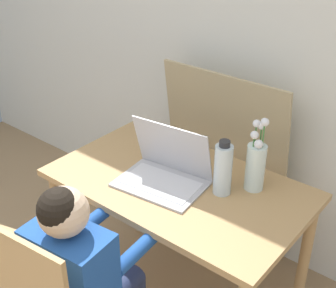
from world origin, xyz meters
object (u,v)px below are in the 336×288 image
at_px(person_seated, 83,269).
at_px(laptop, 166,169).
at_px(flower_vase, 256,163).
at_px(water_bottle, 223,169).

height_order(person_seated, laptop, person_seated).
height_order(flower_vase, water_bottle, flower_vase).
bearing_deg(laptop, person_seated, -90.50).
bearing_deg(person_seated, water_bottle, -112.01).
distance_m(person_seated, laptop, 0.56).
xyz_separation_m(laptop, flower_vase, (0.33, 0.19, 0.07)).
bearing_deg(flower_vase, person_seated, -110.08).
bearing_deg(water_bottle, flower_vase, 52.07).
relative_size(laptop, water_bottle, 1.61).
relative_size(laptop, flower_vase, 1.19).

